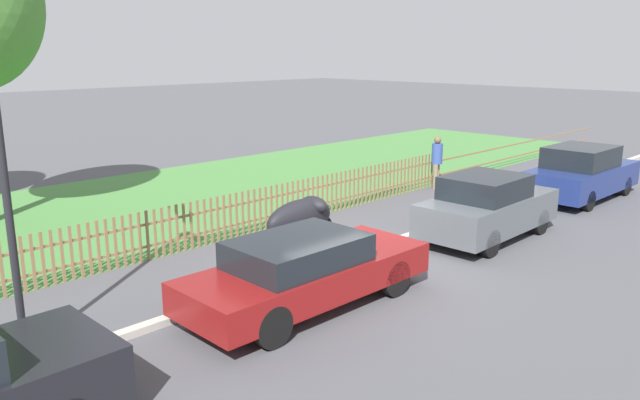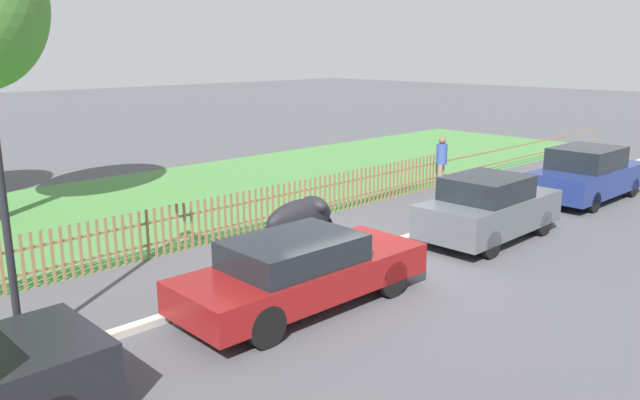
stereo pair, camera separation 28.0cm
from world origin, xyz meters
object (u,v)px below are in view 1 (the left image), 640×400
at_px(covered_motorcycle, 301,218).
at_px(pedestrian_near_fence, 437,159).
at_px(parked_car_navy_estate, 487,207).
at_px(parked_car_red_compact, 582,173).
at_px(parked_car_black_saloon, 305,270).

xyz_separation_m(covered_motorcycle, pedestrian_near_fence, (7.09, 1.31, 0.27)).
height_order(parked_car_navy_estate, pedestrian_near_fence, pedestrian_near_fence).
distance_m(covered_motorcycle, pedestrian_near_fence, 7.21).
bearing_deg(pedestrian_near_fence, parked_car_red_compact, 94.01).
relative_size(parked_car_navy_estate, covered_motorcycle, 1.91).
relative_size(parked_car_navy_estate, parked_car_red_compact, 0.89).
bearing_deg(parked_car_navy_estate, parked_car_black_saloon, 178.13).
height_order(parked_car_navy_estate, parked_car_red_compact, parked_car_red_compact).
xyz_separation_m(parked_car_navy_estate, covered_motorcycle, (-3.45, 2.55, -0.09)).
xyz_separation_m(parked_car_black_saloon, parked_car_red_compact, (11.16, -0.03, 0.10)).
relative_size(parked_car_black_saloon, covered_motorcycle, 2.30).
bearing_deg(parked_car_navy_estate, parked_car_red_compact, 0.38).
bearing_deg(parked_car_red_compact, pedestrian_near_fence, 116.85).
height_order(parked_car_black_saloon, covered_motorcycle, parked_car_black_saloon).
bearing_deg(covered_motorcycle, parked_car_black_saloon, -132.98).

